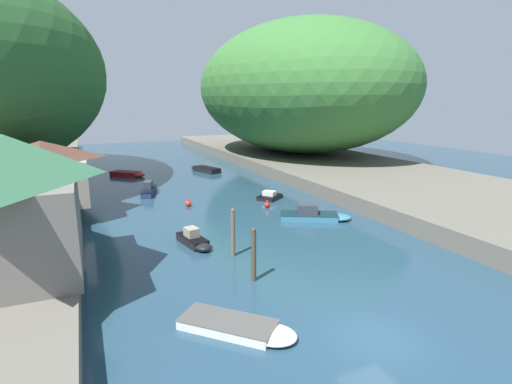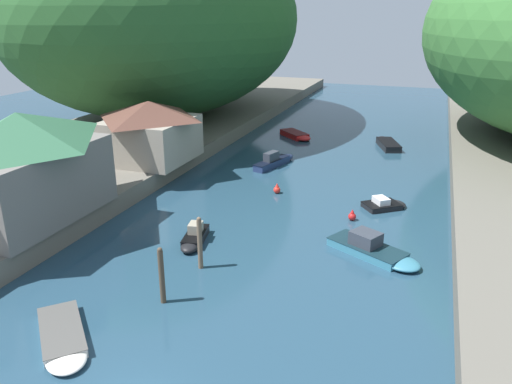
{
  "view_description": "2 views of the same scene",
  "coord_description": "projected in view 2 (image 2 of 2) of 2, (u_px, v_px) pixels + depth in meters",
  "views": [
    {
      "loc": [
        -11.3,
        -12.47,
        10.42
      ],
      "look_at": [
        2.32,
        18.79,
        2.62
      ],
      "focal_mm": 28.0,
      "sensor_mm": 36.0,
      "label": 1
    },
    {
      "loc": [
        9.87,
        -12.51,
        14.86
      ],
      "look_at": [
        -2.45,
        21.93,
        1.46
      ],
      "focal_mm": 35.0,
      "sensor_mm": 36.0,
      "label": 2
    }
  ],
  "objects": [
    {
      "name": "mooring_post_nearest",
      "position": [
        162.0,
        275.0,
        26.37
      ],
      "size": [
        0.3,
        0.3,
        3.27
      ],
      "color": "#4C3D2D",
      "rests_on": "water_surface"
    },
    {
      "name": "channel_buoy_near",
      "position": [
        352.0,
        216.0,
        37.29
      ],
      "size": [
        0.59,
        0.59,
        0.88
      ],
      "color": "red",
      "rests_on": "water_surface"
    },
    {
      "name": "water_surface",
      "position": [
        311.0,
        182.0,
        45.82
      ],
      "size": [
        130.0,
        130.0,
        0.0
      ],
      "primitive_type": "plane",
      "color": "#234256",
      "rests_on": "ground"
    },
    {
      "name": "boat_yellow_tender",
      "position": [
        387.0,
        143.0,
        57.57
      ],
      "size": [
        3.67,
        6.22,
        0.72
      ],
      "rotation": [
        0.0,
        0.0,
        0.35
      ],
      "color": "black",
      "rests_on": "water_surface"
    },
    {
      "name": "boat_red_skiff",
      "position": [
        297.0,
        135.0,
        61.24
      ],
      "size": [
        4.98,
        4.87,
        0.67
      ],
      "rotation": [
        0.0,
        0.0,
        3.95
      ],
      "color": "red",
      "rests_on": "water_surface"
    },
    {
      "name": "hillside_left",
      "position": [
        163.0,
        20.0,
        63.88
      ],
      "size": [
        33.43,
        46.8,
        24.13
      ],
      "color": "#285628",
      "rests_on": "left_bank"
    },
    {
      "name": "person_on_quay",
      "position": [
        60.0,
        200.0,
        34.34
      ],
      "size": [
        0.24,
        0.39,
        1.69
      ],
      "rotation": [
        0.0,
        0.0,
        1.53
      ],
      "color": "#282D3D",
      "rests_on": "left_bank"
    },
    {
      "name": "boat_far_upstream",
      "position": [
        275.0,
        161.0,
        50.46
      ],
      "size": [
        2.83,
        6.28,
        1.55
      ],
      "rotation": [
        0.0,
        0.0,
        6.0
      ],
      "color": "navy",
      "rests_on": "water_surface"
    },
    {
      "name": "boat_open_rowboat",
      "position": [
        194.0,
        238.0,
        33.6
      ],
      "size": [
        1.97,
        4.11,
        1.25
      ],
      "rotation": [
        0.0,
        0.0,
        3.35
      ],
      "color": "black",
      "rests_on": "water_surface"
    },
    {
      "name": "mooring_post_second",
      "position": [
        200.0,
        243.0,
        29.93
      ],
      "size": [
        0.3,
        0.3,
        3.37
      ],
      "color": "brown",
      "rests_on": "water_surface"
    },
    {
      "name": "boat_near_quay",
      "position": [
        385.0,
        204.0,
        39.66
      ],
      "size": [
        3.82,
        3.52,
        0.92
      ],
      "rotation": [
        0.0,
        0.0,
        5.37
      ],
      "color": "black",
      "rests_on": "water_surface"
    },
    {
      "name": "boat_far_right_bank",
      "position": [
        63.0,
        340.0,
        23.5
      ],
      "size": [
        5.27,
        5.26,
        0.47
      ],
      "rotation": [
        0.0,
        0.0,
        3.93
      ],
      "color": "silver",
      "rests_on": "water_surface"
    },
    {
      "name": "channel_buoy_far",
      "position": [
        277.0,
        189.0,
        42.79
      ],
      "size": [
        0.61,
        0.61,
        0.91
      ],
      "color": "red",
      "rests_on": "water_surface"
    },
    {
      "name": "boat_white_cruiser",
      "position": [
        374.0,
        250.0,
        31.84
      ],
      "size": [
        6.53,
        4.76,
        1.42
      ],
      "rotation": [
        0.0,
        0.0,
        4.22
      ],
      "color": "teal",
      "rests_on": "water_surface"
    },
    {
      "name": "boathouse_shed",
      "position": [
        150.0,
        130.0,
        46.18
      ],
      "size": [
        7.65,
        8.28,
        5.52
      ],
      "color": "gray",
      "rests_on": "left_bank"
    },
    {
      "name": "left_bank",
      "position": [
        99.0,
        151.0,
        52.86
      ],
      "size": [
        22.0,
        120.0,
        1.53
      ],
      "color": "#666056",
      "rests_on": "ground"
    },
    {
      "name": "waterfront_building",
      "position": [
        24.0,
        165.0,
        32.77
      ],
      "size": [
        7.04,
        11.33,
        7.21
      ],
      "color": "slate",
      "rests_on": "left_bank"
    }
  ]
}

